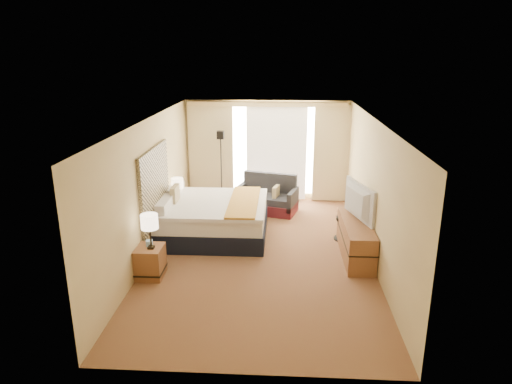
# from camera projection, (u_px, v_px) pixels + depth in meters

# --- Properties ---
(floor) EXTENTS (4.20, 7.00, 0.02)m
(floor) POSITION_uv_depth(u_px,v_px,m) (260.00, 253.00, 8.92)
(floor) COLOR #50161A
(floor) RESTS_ON ground
(ceiling) EXTENTS (4.20, 7.00, 0.02)m
(ceiling) POSITION_uv_depth(u_px,v_px,m) (261.00, 121.00, 8.15)
(ceiling) COLOR white
(ceiling) RESTS_ON wall_back
(wall_back) EXTENTS (4.20, 0.02, 2.60)m
(wall_back) POSITION_uv_depth(u_px,v_px,m) (267.00, 151.00, 11.87)
(wall_back) COLOR #DCC486
(wall_back) RESTS_ON ground
(wall_front) EXTENTS (4.20, 0.02, 2.60)m
(wall_front) POSITION_uv_depth(u_px,v_px,m) (245.00, 279.00, 5.20)
(wall_front) COLOR #DCC486
(wall_front) RESTS_ON ground
(wall_left) EXTENTS (0.02, 7.00, 2.60)m
(wall_left) POSITION_uv_depth(u_px,v_px,m) (150.00, 188.00, 8.65)
(wall_left) COLOR #DCC486
(wall_left) RESTS_ON ground
(wall_right) EXTENTS (0.02, 7.00, 2.60)m
(wall_right) POSITION_uv_depth(u_px,v_px,m) (374.00, 192.00, 8.42)
(wall_right) COLOR #DCC486
(wall_right) RESTS_ON ground
(headboard) EXTENTS (0.06, 1.85, 1.50)m
(headboard) POSITION_uv_depth(u_px,v_px,m) (155.00, 186.00, 8.85)
(headboard) COLOR black
(headboard) RESTS_ON wall_left
(nightstand_left) EXTENTS (0.45, 0.52, 0.55)m
(nightstand_left) POSITION_uv_depth(u_px,v_px,m) (150.00, 262.00, 7.94)
(nightstand_left) COLOR #956136
(nightstand_left) RESTS_ON floor
(nightstand_right) EXTENTS (0.45, 0.52, 0.55)m
(nightstand_right) POSITION_uv_depth(u_px,v_px,m) (181.00, 213.00, 10.33)
(nightstand_right) COLOR #956136
(nightstand_right) RESTS_ON floor
(media_dresser) EXTENTS (0.50, 1.80, 0.70)m
(media_dresser) POSITION_uv_depth(u_px,v_px,m) (356.00, 239.00, 8.72)
(media_dresser) COLOR #956136
(media_dresser) RESTS_ON floor
(window) EXTENTS (2.30, 0.02, 2.30)m
(window) POSITION_uv_depth(u_px,v_px,m) (276.00, 150.00, 11.83)
(window) COLOR white
(window) RESTS_ON wall_back
(curtains) EXTENTS (4.12, 0.19, 2.56)m
(curtains) POSITION_uv_depth(u_px,v_px,m) (267.00, 148.00, 11.73)
(curtains) COLOR beige
(curtains) RESTS_ON floor
(bed) EXTENTS (2.25, 2.06, 1.09)m
(bed) POSITION_uv_depth(u_px,v_px,m) (212.00, 218.00, 9.67)
(bed) COLOR black
(bed) RESTS_ON floor
(loveseat) EXTENTS (1.61, 1.15, 0.91)m
(loveseat) POSITION_uv_depth(u_px,v_px,m) (267.00, 199.00, 11.21)
(loveseat) COLOR maroon
(loveseat) RESTS_ON floor
(floor_lamp) EXTENTS (0.24, 0.24, 1.88)m
(floor_lamp) POSITION_uv_depth(u_px,v_px,m) (221.00, 153.00, 11.53)
(floor_lamp) COLOR black
(floor_lamp) RESTS_ON floor
(desk_chair) EXTENTS (0.48, 0.48, 0.97)m
(desk_chair) POSITION_uv_depth(u_px,v_px,m) (349.00, 220.00, 9.45)
(desk_chair) COLOR black
(desk_chair) RESTS_ON floor
(lamp_left) EXTENTS (0.29, 0.29, 0.62)m
(lamp_left) POSITION_uv_depth(u_px,v_px,m) (149.00, 222.00, 7.68)
(lamp_left) COLOR black
(lamp_left) RESTS_ON nightstand_left
(lamp_right) EXTENTS (0.26, 0.26, 0.55)m
(lamp_right) POSITION_uv_depth(u_px,v_px,m) (177.00, 184.00, 10.10)
(lamp_right) COLOR black
(lamp_right) RESTS_ON nightstand_right
(tissue_box) EXTENTS (0.13, 0.13, 0.10)m
(tissue_box) POSITION_uv_depth(u_px,v_px,m) (149.00, 243.00, 7.91)
(tissue_box) COLOR #7FA6C5
(tissue_box) RESTS_ON nightstand_left
(telephone) EXTENTS (0.20, 0.17, 0.07)m
(telephone) POSITION_uv_depth(u_px,v_px,m) (184.00, 202.00, 10.09)
(telephone) COLOR black
(telephone) RESTS_ON nightstand_right
(television) EXTENTS (0.49, 1.20, 0.69)m
(television) POSITION_uv_depth(u_px,v_px,m) (354.00, 201.00, 8.69)
(television) COLOR black
(television) RESTS_ON media_dresser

